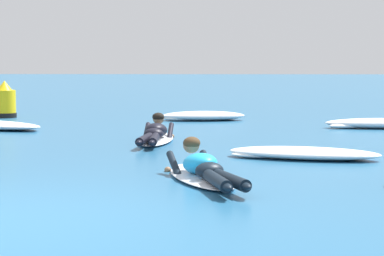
% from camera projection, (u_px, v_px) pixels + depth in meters
% --- Properties ---
extents(ground_plane, '(120.00, 120.00, 0.00)m').
position_uv_depth(ground_plane, '(128.00, 126.00, 17.02)').
color(ground_plane, '#235B84').
extents(surfer_near, '(1.16, 2.45, 0.54)m').
position_uv_depth(surfer_near, '(203.00, 170.00, 9.23)').
color(surfer_near, silver).
rests_on(surfer_near, ground).
extents(surfer_far, '(0.65, 2.65, 0.55)m').
position_uv_depth(surfer_far, '(155.00, 135.00, 13.63)').
color(surfer_far, silver).
rests_on(surfer_far, ground).
extents(whitewater_mid_left, '(2.09, 1.10, 0.22)m').
position_uv_depth(whitewater_mid_left, '(203.00, 116.00, 18.52)').
color(whitewater_mid_left, white).
rests_on(whitewater_mid_left, ground).
extents(whitewater_far_band, '(2.37, 1.33, 0.17)m').
position_uv_depth(whitewater_far_band, '(304.00, 153.00, 11.35)').
color(whitewater_far_band, white).
rests_on(whitewater_far_band, ground).
extents(channel_marker_buoy, '(0.58, 0.58, 0.93)m').
position_uv_depth(channel_marker_buoy, '(5.00, 103.00, 19.40)').
color(channel_marker_buoy, yellow).
rests_on(channel_marker_buoy, ground).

